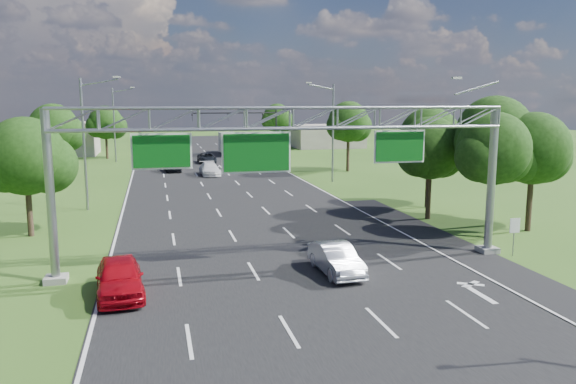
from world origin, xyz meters
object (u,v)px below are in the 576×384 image
object	(u,v)px
regulatory_sign	(515,229)
sign_gantry	(293,130)
traffic_signal	(252,123)
red_coupe	(120,277)
box_truck	(231,144)
silver_sedan	(336,259)

from	to	relation	value
regulatory_sign	sign_gantry	bearing A→B (deg)	175.17
sign_gantry	regulatory_sign	distance (m)	13.25
traffic_signal	red_coupe	bearing A→B (deg)	-105.57
red_coupe	regulatory_sign	bearing A→B (deg)	-0.51
box_truck	red_coupe	bearing A→B (deg)	-107.76
red_coupe	silver_sedan	xyz separation A→B (m)	(10.07, 0.85, -0.09)
sign_gantry	silver_sedan	xyz separation A→B (m)	(1.74, -1.70, -6.16)
sign_gantry	box_truck	bearing A→B (deg)	85.21
red_coupe	box_truck	size ratio (longest dim) A/B	0.54
red_coupe	box_truck	world-z (taller)	box_truck
regulatory_sign	red_coupe	xyz separation A→B (m)	(-20.40, -1.54, -0.68)
traffic_signal	silver_sedan	xyz separation A→B (m)	(-5.41, -54.70, -4.44)
sign_gantry	silver_sedan	size ratio (longest dim) A/B	5.30
regulatory_sign	silver_sedan	world-z (taller)	regulatory_sign
sign_gantry	silver_sedan	world-z (taller)	sign_gantry
sign_gantry	regulatory_sign	xyz separation A→B (m)	(12.07, -1.02, -5.38)
regulatory_sign	box_truck	xyz separation A→B (m)	(-7.03, 61.15, 0.08)
traffic_signal	box_truck	xyz separation A→B (m)	(-2.11, 7.13, -3.58)
sign_gantry	traffic_signal	size ratio (longest dim) A/B	1.92
sign_gantry	red_coupe	xyz separation A→B (m)	(-8.33, -2.56, -6.07)
sign_gantry	traffic_signal	xyz separation A→B (m)	(7.15, 53.00, -1.72)
red_coupe	silver_sedan	distance (m)	10.11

